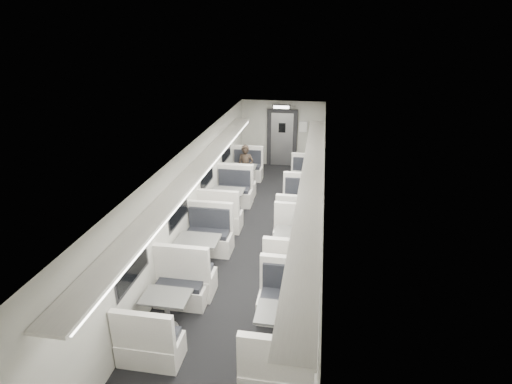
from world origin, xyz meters
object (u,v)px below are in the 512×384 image
(booth_left_c, at_px, (199,254))
(booth_right_c, at_px, (295,249))
(booth_left_b, at_px, (228,203))
(booth_left_d, at_px, (167,312))
(booth_right_a, at_px, (305,184))
(booth_right_d, at_px, (283,331))
(vestibule_door, at_px, (282,138))
(booth_left_a, at_px, (243,176))
(passenger, at_px, (246,168))
(exit_sign, at_px, (281,107))
(booth_right_b, at_px, (300,215))

(booth_left_c, height_order, booth_right_c, booth_right_c)
(booth_left_b, bearing_deg, booth_left_d, -90.00)
(booth_left_c, height_order, booth_left_d, booth_left_c)
(booth_right_a, bearing_deg, booth_right_d, -90.00)
(vestibule_door, bearing_deg, booth_right_d, -83.82)
(booth_left_b, distance_m, booth_left_d, 4.52)
(booth_left_d, bearing_deg, booth_left_a, 90.00)
(booth_left_c, xyz_separation_m, vestibule_door, (1.00, 7.25, 0.65))
(passenger, relative_size, exit_sign, 2.34)
(booth_left_b, distance_m, booth_left_c, 2.71)
(booth_left_d, xyz_separation_m, passenger, (0.12, 6.50, 0.38))
(booth_right_a, xyz_separation_m, booth_right_c, (0.00, -3.96, 0.05))
(booth_left_d, relative_size, booth_right_b, 0.88)
(booth_left_a, bearing_deg, booth_right_d, -73.67)
(booth_left_c, relative_size, booth_right_c, 0.97)
(booth_right_b, bearing_deg, booth_right_d, -90.00)
(booth_left_b, height_order, passenger, passenger)
(booth_right_a, bearing_deg, booth_left_a, 170.72)
(booth_left_a, bearing_deg, exit_sign, 62.60)
(passenger, bearing_deg, vestibule_door, 76.04)
(booth_right_a, height_order, exit_sign, exit_sign)
(booth_right_c, height_order, exit_sign, exit_sign)
(booth_right_c, distance_m, vestibule_door, 6.81)
(exit_sign, bearing_deg, booth_right_c, -80.86)
(booth_left_a, relative_size, booth_left_b, 0.98)
(booth_right_a, relative_size, exit_sign, 3.21)
(exit_sign, bearing_deg, booth_left_a, -117.40)
(booth_left_b, bearing_deg, exit_sign, 76.13)
(booth_left_b, height_order, booth_right_a, booth_left_b)
(booth_right_c, distance_m, booth_right_d, 2.54)
(booth_right_d, height_order, vestibule_door, vestibule_door)
(booth_right_d, distance_m, exit_sign, 9.01)
(booth_right_d, relative_size, passenger, 1.47)
(vestibule_door, xyz_separation_m, exit_sign, (0.00, -0.49, 1.24))
(booth_right_a, height_order, booth_right_d, booth_right_d)
(booth_left_a, xyz_separation_m, booth_right_d, (2.00, -6.82, 0.01))
(booth_left_a, relative_size, booth_left_c, 0.97)
(booth_right_a, bearing_deg, exit_sign, 113.90)
(booth_left_a, distance_m, exit_sign, 2.89)
(booth_right_b, bearing_deg, booth_right_a, 90.00)
(booth_left_a, height_order, booth_left_b, booth_left_b)
(booth_left_b, relative_size, passenger, 1.48)
(booth_right_b, relative_size, booth_right_d, 1.03)
(passenger, bearing_deg, booth_right_b, -47.66)
(booth_right_c, bearing_deg, vestibule_door, 98.48)
(booth_left_d, distance_m, booth_right_c, 3.09)
(booth_right_b, bearing_deg, vestibule_door, 101.27)
(booth_right_a, relative_size, booth_right_b, 0.91)
(booth_left_a, bearing_deg, booth_right_a, -9.28)
(booth_left_b, height_order, vestibule_door, vestibule_door)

